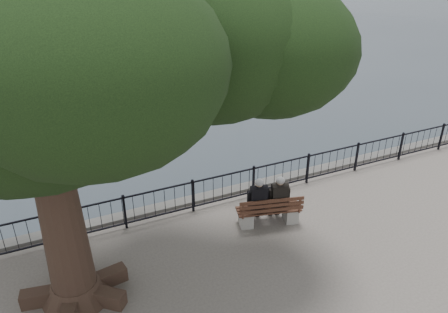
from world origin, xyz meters
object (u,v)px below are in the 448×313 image
person_right (277,200)px  tree (75,42)px  person_left (257,202)px  bench (269,214)px

person_right → tree: 6.91m
person_left → tree: tree is taller
bench → person_left: (-0.29, 0.18, 0.36)m
tree → person_right: bearing=6.8°
person_right → tree: tree is taller
person_left → tree: size_ratio=0.14×
bench → person_right: (0.27, 0.04, 0.36)m
bench → person_right: person_right is taller
person_left → tree: bearing=-170.4°
person_left → person_right: 0.59m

